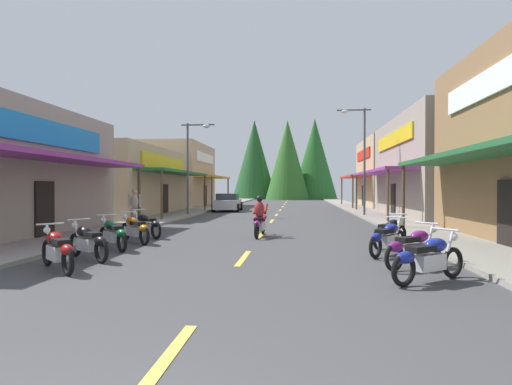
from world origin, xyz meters
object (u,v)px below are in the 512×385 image
at_px(motorcycle_parked_left_2, 113,233).
at_px(motorcycle_parked_right_1, 414,247).
at_px(streetlamp_right, 360,147).
at_px(motorcycle_parked_right_2, 388,238).
at_px(motorcycle_parked_left_0, 57,249).
at_px(motorcycle_parked_left_4, 146,224).
at_px(motorcycle_parked_right_0, 428,258).
at_px(pedestrian_by_shop, 134,205).
at_px(rider_cruising_lead, 260,219).
at_px(motorcycle_parked_left_1, 88,241).
at_px(parked_car_curbside, 228,202).
at_px(motorcycle_parked_left_3, 135,229).
at_px(streetlamp_left, 193,155).
at_px(motorcycle_parked_right_3, 390,232).

bearing_deg(motorcycle_parked_left_2, motorcycle_parked_right_1, -148.83).
xyz_separation_m(streetlamp_right, motorcycle_parked_right_2, (-1.47, -15.35, -3.96)).
height_order(streetlamp_right, motorcycle_parked_left_0, streetlamp_right).
xyz_separation_m(motorcycle_parked_right_1, motorcycle_parked_left_4, (-8.32, 5.07, 0.00)).
xyz_separation_m(motorcycle_parked_right_0, pedestrian_by_shop, (-10.11, 10.19, 0.57)).
bearing_deg(rider_cruising_lead, motorcycle_parked_right_1, -140.34).
height_order(motorcycle_parked_left_1, parked_car_curbside, parked_car_curbside).
bearing_deg(motorcycle_parked_left_3, motorcycle_parked_left_2, 130.61).
xyz_separation_m(motorcycle_parked_left_2, motorcycle_parked_left_4, (-0.11, 3.03, 0.00)).
bearing_deg(motorcycle_parked_left_0, streetlamp_left, -42.68).
height_order(motorcycle_parked_right_0, parked_car_curbside, parked_car_curbside).
bearing_deg(streetlamp_right, motorcycle_parked_left_1, -118.85).
height_order(streetlamp_right, pedestrian_by_shop, streetlamp_right).
bearing_deg(motorcycle_parked_left_3, motorcycle_parked_left_0, 134.73).
bearing_deg(streetlamp_left, pedestrian_by_shop, -95.87).
height_order(motorcycle_parked_left_0, pedestrian_by_shop, pedestrian_by_shop).
height_order(streetlamp_left, streetlamp_right, streetlamp_right).
bearing_deg(pedestrian_by_shop, motorcycle_parked_left_4, 175.60).
bearing_deg(motorcycle_parked_right_0, motorcycle_parked_right_3, 49.50).
xyz_separation_m(motorcycle_parked_left_0, motorcycle_parked_left_1, (-0.01, 1.39, 0.00)).
xyz_separation_m(streetlamp_left, motorcycle_parked_left_4, (1.12, -11.37, -3.46)).
distance_m(motorcycle_parked_right_2, motorcycle_parked_left_4, 8.74).
xyz_separation_m(streetlamp_right, parked_car_curbside, (-9.43, 5.40, -3.76)).
relative_size(motorcycle_parked_right_0, motorcycle_parked_left_1, 1.01).
distance_m(streetlamp_right, pedestrian_by_shop, 14.66).
relative_size(streetlamp_right, motorcycle_parked_right_3, 4.00).
relative_size(motorcycle_parked_right_3, pedestrian_by_shop, 0.96).
bearing_deg(motorcycle_parked_left_0, streetlamp_right, -74.17).
bearing_deg(motorcycle_parked_left_1, motorcycle_parked_right_2, -131.24).
xyz_separation_m(motorcycle_parked_left_0, rider_cruising_lead, (3.93, 6.88, 0.17)).
xyz_separation_m(motorcycle_parked_right_2, motorcycle_parked_left_3, (-7.92, 1.73, 0.00)).
bearing_deg(motorcycle_parked_left_0, motorcycle_parked_right_3, -108.48).
bearing_deg(rider_cruising_lead, pedestrian_by_shop, 68.40).
xyz_separation_m(motorcycle_parked_left_0, motorcycle_parked_left_2, (-0.17, 3.17, 0.00)).
xyz_separation_m(streetlamp_left, motorcycle_parked_left_2, (1.23, -14.40, -3.46)).
bearing_deg(motorcycle_parked_left_3, pedestrian_by_shop, -24.19).
height_order(rider_cruising_lead, pedestrian_by_shop, pedestrian_by_shop).
bearing_deg(motorcycle_parked_right_0, parked_car_curbside, 71.71).
height_order(motorcycle_parked_left_0, motorcycle_parked_left_4, same).
relative_size(motorcycle_parked_right_1, motorcycle_parked_right_2, 0.95).
distance_m(motorcycle_parked_right_2, rider_cruising_lead, 5.55).
relative_size(motorcycle_parked_right_2, motorcycle_parked_left_4, 1.04).
distance_m(motorcycle_parked_right_0, motorcycle_parked_right_2, 3.29).
distance_m(streetlamp_left, motorcycle_parked_right_2, 17.64).
distance_m(motorcycle_parked_left_2, rider_cruising_lead, 5.53).
relative_size(streetlamp_left, motorcycle_parked_left_3, 3.72).
relative_size(motorcycle_parked_left_0, parked_car_curbside, 0.37).
height_order(motorcycle_parked_right_0, motorcycle_parked_right_1, same).
height_order(motorcycle_parked_right_3, motorcycle_parked_left_3, same).
bearing_deg(motorcycle_parked_left_3, streetlamp_left, -40.54).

